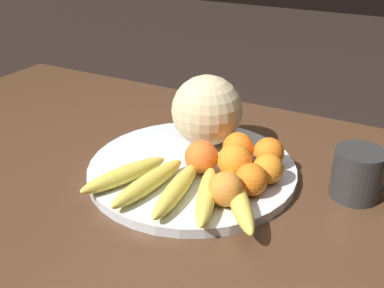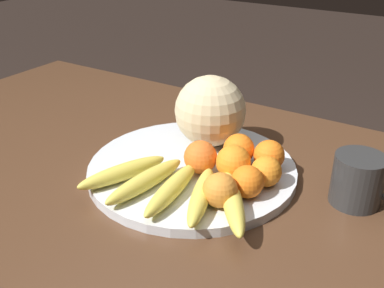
% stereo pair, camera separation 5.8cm
% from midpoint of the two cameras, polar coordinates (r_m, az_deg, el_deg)
% --- Properties ---
extents(kitchen_table, '(1.61, 0.97, 0.75)m').
position_cam_midpoint_polar(kitchen_table, '(1.01, -3.37, -8.36)').
color(kitchen_table, '#4C301E').
rests_on(kitchen_table, ground_plane).
extents(fruit_bowl, '(0.44, 0.44, 0.02)m').
position_cam_midpoint_polar(fruit_bowl, '(0.96, 1.75, -3.13)').
color(fruit_bowl, silver).
rests_on(fruit_bowl, kitchen_table).
extents(melon, '(0.16, 0.16, 0.16)m').
position_cam_midpoint_polar(melon, '(1.01, 3.99, 4.19)').
color(melon, beige).
rests_on(melon, fruit_bowl).
extents(banana_bunch, '(0.36, 0.23, 0.04)m').
position_cam_midpoint_polar(banana_bunch, '(0.85, -0.22, -5.54)').
color(banana_bunch, '#473819').
rests_on(banana_bunch, fruit_bowl).
extents(orange_front_left, '(0.07, 0.07, 0.07)m').
position_cam_midpoint_polar(orange_front_left, '(0.90, 7.13, -2.34)').
color(orange_front_left, orange).
rests_on(orange_front_left, fruit_bowl).
extents(orange_front_right, '(0.06, 0.06, 0.06)m').
position_cam_midpoint_polar(orange_front_right, '(0.94, 11.52, -1.45)').
color(orange_front_right, orange).
rests_on(orange_front_right, fruit_bowl).
extents(orange_mid_center, '(0.06, 0.06, 0.06)m').
position_cam_midpoint_polar(orange_mid_center, '(0.85, 9.01, -4.78)').
color(orange_mid_center, orange).
rests_on(orange_mid_center, fruit_bowl).
extents(orange_back_left, '(0.07, 0.07, 0.07)m').
position_cam_midpoint_polar(orange_back_left, '(0.92, 2.92, -1.70)').
color(orange_back_left, orange).
rests_on(orange_back_left, fruit_bowl).
extents(orange_back_right, '(0.07, 0.07, 0.07)m').
position_cam_midpoint_polar(orange_back_right, '(0.96, 7.70, -0.69)').
color(orange_back_right, orange).
rests_on(orange_back_right, fruit_bowl).
extents(orange_top_small, '(0.06, 0.06, 0.06)m').
position_cam_midpoint_polar(orange_top_small, '(0.89, 11.27, -3.47)').
color(orange_top_small, orange).
rests_on(orange_top_small, fruit_bowl).
extents(orange_side_extra, '(0.07, 0.07, 0.07)m').
position_cam_midpoint_polar(orange_side_extra, '(0.82, 5.65, -5.89)').
color(orange_side_extra, orange).
rests_on(orange_side_extra, fruit_bowl).
extents(ceramic_mug, '(0.13, 0.10, 0.10)m').
position_cam_midpoint_polar(ceramic_mug, '(0.91, 22.20, -4.29)').
color(ceramic_mug, '#2D2D2D').
rests_on(ceramic_mug, kitchen_table).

